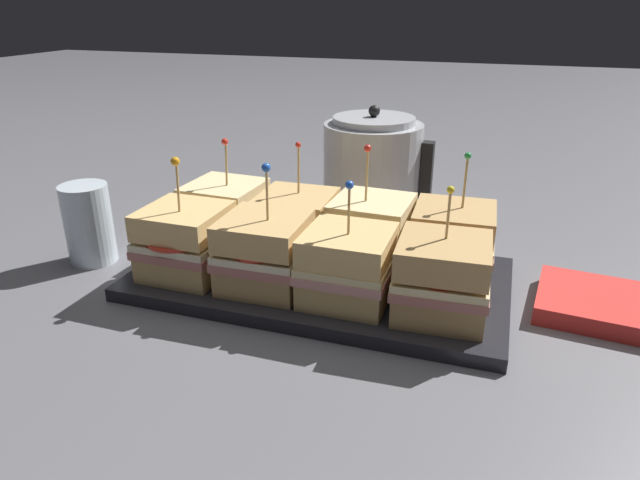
# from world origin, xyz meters

# --- Properties ---
(ground_plane) EXTENTS (6.00, 6.00, 0.00)m
(ground_plane) POSITION_xyz_m (0.00, 0.00, 0.00)
(ground_plane) COLOR slate
(serving_platter) EXTENTS (0.50, 0.27, 0.02)m
(serving_platter) POSITION_xyz_m (0.00, 0.00, 0.01)
(serving_platter) COLOR #232328
(serving_platter) RESTS_ON ground_plane
(sandwich_front_far_left) EXTENTS (0.11, 0.11, 0.17)m
(sandwich_front_far_left) POSITION_xyz_m (-0.17, -0.06, 0.07)
(sandwich_front_far_left) COLOR tan
(sandwich_front_far_left) RESTS_ON serving_platter
(sandwich_front_center_left) EXTENTS (0.11, 0.11, 0.17)m
(sandwich_front_center_left) POSITION_xyz_m (-0.06, -0.06, 0.07)
(sandwich_front_center_left) COLOR tan
(sandwich_front_center_left) RESTS_ON serving_platter
(sandwich_front_center_right) EXTENTS (0.11, 0.11, 0.16)m
(sandwich_front_center_right) POSITION_xyz_m (0.05, -0.06, 0.06)
(sandwich_front_center_right) COLOR tan
(sandwich_front_center_right) RESTS_ON serving_platter
(sandwich_front_far_right) EXTENTS (0.11, 0.11, 0.16)m
(sandwich_front_far_right) POSITION_xyz_m (0.17, -0.06, 0.06)
(sandwich_front_far_right) COLOR tan
(sandwich_front_far_right) RESTS_ON serving_platter
(sandwich_back_far_left) EXTENTS (0.12, 0.12, 0.16)m
(sandwich_back_far_left) POSITION_xyz_m (-0.17, 0.06, 0.07)
(sandwich_back_far_left) COLOR beige
(sandwich_back_far_left) RESTS_ON serving_platter
(sandwich_back_center_left) EXTENTS (0.11, 0.11, 0.17)m
(sandwich_back_center_left) POSITION_xyz_m (-0.06, 0.06, 0.06)
(sandwich_back_center_left) COLOR tan
(sandwich_back_center_left) RESTS_ON serving_platter
(sandwich_back_center_right) EXTENTS (0.11, 0.11, 0.17)m
(sandwich_back_center_right) POSITION_xyz_m (0.06, 0.06, 0.07)
(sandwich_back_center_right) COLOR beige
(sandwich_back_center_right) RESTS_ON serving_platter
(sandwich_back_far_right) EXTENTS (0.11, 0.11, 0.17)m
(sandwich_back_far_right) POSITION_xyz_m (0.17, 0.06, 0.07)
(sandwich_back_far_right) COLOR tan
(sandwich_back_far_right) RESTS_ON serving_platter
(kettle_steel) EXTENTS (0.20, 0.17, 0.20)m
(kettle_steel) POSITION_xyz_m (-0.00, 0.30, 0.09)
(kettle_steel) COLOR #B7BABF
(kettle_steel) RESTS_ON ground_plane
(drinking_glass) EXTENTS (0.07, 0.07, 0.12)m
(drinking_glass) POSITION_xyz_m (-0.35, -0.03, 0.06)
(drinking_glass) COLOR silver
(drinking_glass) RESTS_ON ground_plane
(napkin_stack) EXTENTS (0.14, 0.14, 0.02)m
(napkin_stack) POSITION_xyz_m (0.35, 0.04, 0.01)
(napkin_stack) COLOR red
(napkin_stack) RESTS_ON ground_plane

